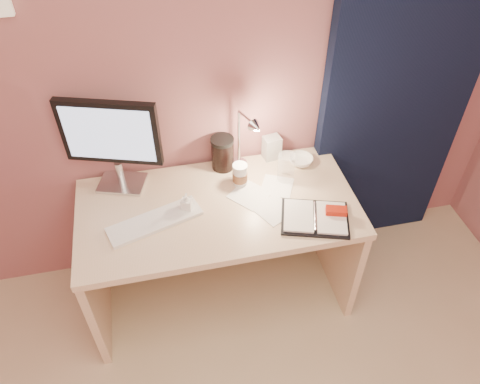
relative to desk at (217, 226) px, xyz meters
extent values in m
plane|color=#9A5965|center=(0.00, 0.30, 0.75)|extent=(3.50, 0.00, 3.50)
cube|color=black|center=(1.05, 0.24, 0.60)|extent=(0.85, 0.08, 2.20)
cube|color=beige|center=(0.00, -0.07, 0.21)|extent=(1.40, 0.70, 0.04)
cube|color=beige|center=(-0.68, -0.07, -0.16)|extent=(0.04, 0.66, 0.69)
cube|color=beige|center=(0.68, -0.07, -0.16)|extent=(0.04, 0.66, 0.69)
cube|color=beige|center=(0.00, 0.26, -0.10)|extent=(1.32, 0.03, 0.55)
cube|color=silver|center=(-0.46, 0.19, 0.23)|extent=(0.28, 0.24, 0.02)
cylinder|color=silver|center=(-0.46, 0.19, 0.31)|extent=(0.04, 0.04, 0.13)
cube|color=black|center=(-0.46, 0.19, 0.57)|extent=(0.47, 0.19, 0.34)
cube|color=#AEC6EC|center=(-0.45, 0.16, 0.57)|extent=(0.41, 0.14, 0.29)
cube|color=white|center=(-0.32, -0.12, 0.24)|extent=(0.48, 0.27, 0.02)
cube|color=black|center=(0.44, -0.27, 0.23)|extent=(0.38, 0.33, 0.01)
cube|color=white|center=(0.37, -0.24, 0.24)|extent=(0.20, 0.24, 0.01)
cube|color=white|center=(0.52, -0.29, 0.24)|extent=(0.20, 0.24, 0.01)
cube|color=#B71F0F|center=(0.55, -0.27, 0.26)|extent=(0.11, 0.08, 0.03)
cube|color=white|center=(0.27, -0.16, 0.23)|extent=(0.23, 0.23, 0.00)
cube|color=white|center=(0.33, 0.00, 0.23)|extent=(0.21, 0.21, 0.00)
cube|color=white|center=(0.17, -0.03, 0.23)|extent=(0.24, 0.24, 0.00)
cylinder|color=white|center=(0.14, 0.06, 0.28)|extent=(0.07, 0.07, 0.12)
cylinder|color=brown|center=(0.14, 0.06, 0.27)|extent=(0.08, 0.08, 0.05)
cylinder|color=white|center=(0.14, 0.06, 0.35)|extent=(0.08, 0.08, 0.01)
cylinder|color=white|center=(0.39, 0.05, 0.30)|extent=(0.09, 0.09, 0.16)
imported|color=white|center=(0.51, 0.15, 0.25)|extent=(0.16, 0.16, 0.04)
imported|color=white|center=(-0.15, -0.07, 0.28)|extent=(0.06, 0.07, 0.11)
cylinder|color=black|center=(0.08, 0.22, 0.31)|extent=(0.12, 0.12, 0.17)
cube|color=beige|center=(0.36, 0.24, 0.29)|extent=(0.10, 0.09, 0.14)
cylinder|color=silver|center=(0.17, 0.22, 0.23)|extent=(0.09, 0.09, 0.01)
cylinder|color=silver|center=(0.17, 0.22, 0.40)|extent=(0.01, 0.01, 0.33)
cone|color=silver|center=(0.12, 0.08, 0.56)|extent=(0.08, 0.08, 0.07)
camera|label=1|loc=(-0.24, -1.71, 1.88)|focal=35.00mm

